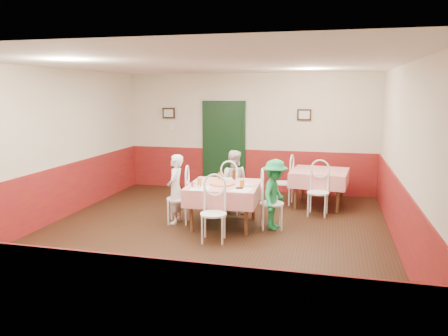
% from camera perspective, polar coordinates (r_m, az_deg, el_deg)
% --- Properties ---
extents(floor, '(7.00, 7.00, 0.00)m').
position_cam_1_polar(floor, '(7.39, -2.01, -8.80)').
color(floor, black).
rests_on(floor, ground).
extents(ceiling, '(7.00, 7.00, 0.00)m').
position_cam_1_polar(ceiling, '(7.01, -2.16, 13.41)').
color(ceiling, white).
rests_on(ceiling, back_wall).
extents(back_wall, '(6.00, 0.10, 2.80)m').
position_cam_1_polar(back_wall, '(10.46, 3.24, 4.59)').
color(back_wall, beige).
rests_on(back_wall, ground).
extents(front_wall, '(6.00, 0.10, 2.80)m').
position_cam_1_polar(front_wall, '(3.89, -16.51, -5.05)').
color(front_wall, beige).
rests_on(front_wall, ground).
extents(left_wall, '(0.10, 7.00, 2.80)m').
position_cam_1_polar(left_wall, '(8.40, -22.17, 2.55)').
color(left_wall, beige).
rests_on(left_wall, ground).
extents(right_wall, '(0.10, 7.00, 2.80)m').
position_cam_1_polar(right_wall, '(6.88, 22.70, 1.01)').
color(right_wall, beige).
rests_on(right_wall, ground).
extents(wainscot_back, '(6.00, 0.03, 1.00)m').
position_cam_1_polar(wainscot_back, '(10.56, 3.17, -0.28)').
color(wainscot_back, maroon).
rests_on(wainscot_back, ground).
extents(wainscot_front, '(6.00, 0.03, 1.00)m').
position_cam_1_polar(wainscot_front, '(4.22, -15.77, -16.89)').
color(wainscot_front, maroon).
rests_on(wainscot_front, ground).
extents(wainscot_left, '(0.03, 7.00, 1.00)m').
position_cam_1_polar(wainscot_left, '(8.55, -21.70, -3.45)').
color(wainscot_left, maroon).
rests_on(wainscot_left, ground).
extents(wainscot_right, '(0.03, 7.00, 1.00)m').
position_cam_1_polar(wainscot_right, '(7.06, 22.08, -6.21)').
color(wainscot_right, maroon).
rests_on(wainscot_right, ground).
extents(door, '(0.96, 0.06, 2.10)m').
position_cam_1_polar(door, '(10.57, -0.03, 2.76)').
color(door, black).
rests_on(door, ground).
extents(picture_left, '(0.32, 0.03, 0.26)m').
position_cam_1_polar(picture_left, '(10.93, -7.23, 7.13)').
color(picture_left, black).
rests_on(picture_left, back_wall).
extents(picture_right, '(0.32, 0.03, 0.26)m').
position_cam_1_polar(picture_right, '(10.21, 10.44, 6.85)').
color(picture_right, black).
rests_on(picture_right, back_wall).
extents(thermostat, '(0.10, 0.03, 0.10)m').
position_cam_1_polar(thermostat, '(10.91, -6.70, 5.29)').
color(thermostat, white).
rests_on(thermostat, back_wall).
extents(main_table, '(1.27, 1.27, 0.77)m').
position_cam_1_polar(main_table, '(7.82, 0.00, -4.88)').
color(main_table, red).
rests_on(main_table, ground).
extents(second_table, '(1.23, 1.23, 0.77)m').
position_cam_1_polar(second_table, '(9.38, 12.33, -2.60)').
color(second_table, red).
rests_on(second_table, ground).
extents(chair_left, '(0.49, 0.49, 0.90)m').
position_cam_1_polar(chair_left, '(8.01, -5.99, -4.02)').
color(chair_left, white).
rests_on(chair_left, ground).
extents(chair_right, '(0.50, 0.50, 0.90)m').
position_cam_1_polar(chair_right, '(7.68, 6.25, -4.63)').
color(chair_right, white).
rests_on(chair_right, ground).
extents(chair_far, '(0.49, 0.49, 0.90)m').
position_cam_1_polar(chair_far, '(8.61, 1.12, -2.97)').
color(chair_far, white).
rests_on(chair_far, ground).
extents(chair_near, '(0.47, 0.47, 0.90)m').
position_cam_1_polar(chair_near, '(7.00, -1.39, -6.03)').
color(chair_near, white).
rests_on(chair_near, ground).
extents(chair_second_a, '(0.46, 0.46, 0.90)m').
position_cam_1_polar(chair_second_a, '(9.41, 7.77, -1.95)').
color(chair_second_a, white).
rests_on(chair_second_a, ground).
extents(chair_second_b, '(0.46, 0.46, 0.90)m').
position_cam_1_polar(chair_second_b, '(8.63, 12.19, -3.17)').
color(chair_second_b, white).
rests_on(chair_second_b, ground).
extents(pizza, '(0.42, 0.42, 0.03)m').
position_cam_1_polar(pizza, '(7.67, -0.20, -2.11)').
color(pizza, '#B74723').
rests_on(pizza, main_table).
extents(plate_left, '(0.26, 0.26, 0.01)m').
position_cam_1_polar(plate_left, '(7.84, -3.10, -1.89)').
color(plate_left, white).
rests_on(plate_left, main_table).
extents(plate_right, '(0.26, 0.26, 0.01)m').
position_cam_1_polar(plate_right, '(7.64, 3.02, -2.22)').
color(plate_right, white).
rests_on(plate_right, main_table).
extents(plate_far, '(0.26, 0.26, 0.01)m').
position_cam_1_polar(plate_far, '(8.14, 0.57, -1.44)').
color(plate_far, white).
rests_on(plate_far, main_table).
extents(glass_a, '(0.08, 0.08, 0.14)m').
position_cam_1_polar(glass_a, '(7.54, -3.24, -1.92)').
color(glass_a, '#BF7219').
rests_on(glass_a, main_table).
extents(glass_b, '(0.08, 0.08, 0.13)m').
position_cam_1_polar(glass_b, '(7.41, 2.39, -2.13)').
color(glass_b, '#BF7219').
rests_on(glass_b, main_table).
extents(glass_c, '(0.07, 0.07, 0.13)m').
position_cam_1_polar(glass_c, '(8.15, -0.54, -1.04)').
color(glass_c, '#BF7219').
rests_on(glass_c, main_table).
extents(beer_bottle, '(0.06, 0.06, 0.22)m').
position_cam_1_polar(beer_bottle, '(8.08, 1.31, -0.80)').
color(beer_bottle, '#381C0A').
rests_on(beer_bottle, main_table).
extents(shaker_a, '(0.04, 0.04, 0.09)m').
position_cam_1_polar(shaker_a, '(7.44, -3.83, -2.26)').
color(shaker_a, silver).
rests_on(shaker_a, main_table).
extents(shaker_b, '(0.04, 0.04, 0.09)m').
position_cam_1_polar(shaker_b, '(7.35, -3.29, -2.41)').
color(shaker_b, silver).
rests_on(shaker_b, main_table).
extents(shaker_c, '(0.04, 0.04, 0.09)m').
position_cam_1_polar(shaker_c, '(7.50, -4.16, -2.17)').
color(shaker_c, '#B23319').
rests_on(shaker_c, main_table).
extents(menu_left, '(0.37, 0.45, 0.00)m').
position_cam_1_polar(menu_left, '(7.40, -3.16, -2.67)').
color(menu_left, white).
rests_on(menu_left, main_table).
extents(menu_right, '(0.36, 0.44, 0.00)m').
position_cam_1_polar(menu_right, '(7.29, 2.40, -2.86)').
color(menu_right, white).
rests_on(menu_right, main_table).
extents(wallet, '(0.11, 0.09, 0.02)m').
position_cam_1_polar(wallet, '(7.37, 2.01, -2.63)').
color(wallet, black).
rests_on(wallet, main_table).
extents(diner_left, '(0.33, 0.48, 1.26)m').
position_cam_1_polar(diner_left, '(7.98, -6.35, -2.74)').
color(diner_left, gray).
rests_on(diner_left, ground).
extents(diner_far, '(0.62, 0.49, 1.25)m').
position_cam_1_polar(diner_far, '(8.62, 1.19, -1.77)').
color(diner_far, gray).
rests_on(diner_far, ground).
extents(diner_right, '(0.56, 0.85, 1.23)m').
position_cam_1_polar(diner_right, '(7.64, 6.65, -3.44)').
color(diner_right, gray).
rests_on(diner_right, ground).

